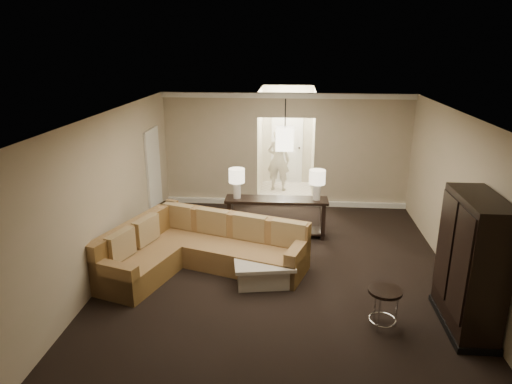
# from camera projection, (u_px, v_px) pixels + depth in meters

# --- Properties ---
(ground) EXTENTS (8.00, 8.00, 0.00)m
(ground) POSITION_uv_depth(u_px,v_px,m) (279.00, 282.00, 7.83)
(ground) COLOR black
(ground) RESTS_ON ground
(wall_back) EXTENTS (6.00, 0.04, 2.80)m
(wall_back) POSITION_uv_depth(u_px,v_px,m) (286.00, 150.00, 11.18)
(wall_back) COLOR #C6B095
(wall_back) RESTS_ON ground
(wall_front) EXTENTS (6.00, 0.04, 2.80)m
(wall_front) POSITION_uv_depth(u_px,v_px,m) (263.00, 375.00, 3.60)
(wall_front) COLOR #C6B095
(wall_front) RESTS_ON ground
(wall_left) EXTENTS (0.04, 8.00, 2.80)m
(wall_left) POSITION_uv_depth(u_px,v_px,m) (101.00, 200.00, 7.63)
(wall_left) COLOR #C6B095
(wall_left) RESTS_ON ground
(wall_right) EXTENTS (0.04, 8.00, 2.80)m
(wall_right) POSITION_uv_depth(u_px,v_px,m) (471.00, 211.00, 7.15)
(wall_right) COLOR #C6B095
(wall_right) RESTS_ON ground
(ceiling) EXTENTS (6.00, 8.00, 0.02)m
(ceiling) POSITION_uv_depth(u_px,v_px,m) (282.00, 119.00, 6.96)
(ceiling) COLOR white
(ceiling) RESTS_ON wall_back
(crown_molding) EXTENTS (6.00, 0.10, 0.12)m
(crown_molding) POSITION_uv_depth(u_px,v_px,m) (287.00, 96.00, 10.72)
(crown_molding) COLOR white
(crown_molding) RESTS_ON wall_back
(baseboard) EXTENTS (6.00, 0.10, 0.12)m
(baseboard) POSITION_uv_depth(u_px,v_px,m) (285.00, 203.00, 11.55)
(baseboard) COLOR white
(baseboard) RESTS_ON ground
(side_door) EXTENTS (0.05, 0.90, 2.10)m
(side_door) POSITION_uv_depth(u_px,v_px,m) (154.00, 175.00, 10.39)
(side_door) COLOR white
(side_door) RESTS_ON ground
(foyer) EXTENTS (1.44, 2.02, 2.80)m
(foyer) POSITION_uv_depth(u_px,v_px,m) (287.00, 143.00, 12.48)
(foyer) COLOR white
(foyer) RESTS_ON ground
(sectional_sofa) EXTENTS (3.62, 2.60, 0.91)m
(sectional_sofa) POSITION_uv_depth(u_px,v_px,m) (197.00, 249.00, 8.21)
(sectional_sofa) COLOR brown
(sectional_sofa) RESTS_ON ground
(coffee_table) EXTENTS (1.16, 1.16, 0.42)m
(coffee_table) POSITION_uv_depth(u_px,v_px,m) (263.00, 268.00, 7.88)
(coffee_table) COLOR beige
(coffee_table) RESTS_ON ground
(console_table) EXTENTS (2.14, 0.53, 0.83)m
(console_table) POSITION_uv_depth(u_px,v_px,m) (276.00, 214.00, 9.58)
(console_table) COLOR black
(console_table) RESTS_ON ground
(armoire) EXTENTS (0.59, 1.37, 1.97)m
(armoire) POSITION_uv_depth(u_px,v_px,m) (471.00, 267.00, 6.33)
(armoire) COLOR black
(armoire) RESTS_ON ground
(drink_table) EXTENTS (0.48, 0.48, 0.59)m
(drink_table) POSITION_uv_depth(u_px,v_px,m) (384.00, 300.00, 6.47)
(drink_table) COLOR black
(drink_table) RESTS_ON ground
(table_lamp_left) EXTENTS (0.33, 0.33, 0.63)m
(table_lamp_left) POSITION_uv_depth(u_px,v_px,m) (237.00, 179.00, 9.40)
(table_lamp_left) COLOR white
(table_lamp_left) RESTS_ON console_table
(table_lamp_right) EXTENTS (0.33, 0.33, 0.63)m
(table_lamp_right) POSITION_uv_depth(u_px,v_px,m) (317.00, 180.00, 9.29)
(table_lamp_right) COLOR white
(table_lamp_right) RESTS_ON console_table
(pendant_light) EXTENTS (0.38, 0.38, 1.09)m
(pendant_light) POSITION_uv_depth(u_px,v_px,m) (285.00, 139.00, 9.78)
(pendant_light) COLOR black
(pendant_light) RESTS_ON ceiling
(person) EXTENTS (0.76, 0.57, 1.90)m
(person) POSITION_uv_depth(u_px,v_px,m) (278.00, 157.00, 12.48)
(person) COLOR beige
(person) RESTS_ON ground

